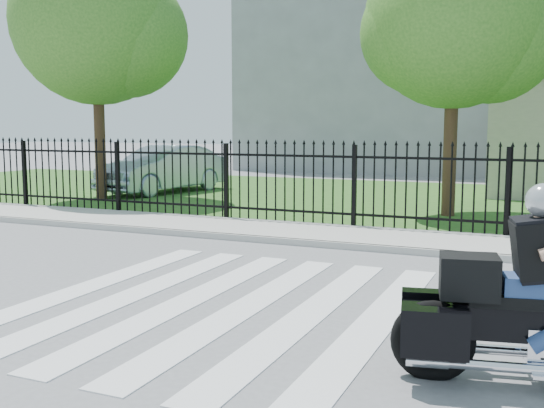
% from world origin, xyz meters
% --- Properties ---
extents(ground, '(120.00, 120.00, 0.00)m').
position_xyz_m(ground, '(0.00, 0.00, 0.00)').
color(ground, slate).
rests_on(ground, ground).
extents(crosswalk, '(5.00, 5.50, 0.01)m').
position_xyz_m(crosswalk, '(0.00, 0.00, 0.01)').
color(crosswalk, silver).
rests_on(crosswalk, ground).
extents(sidewalk, '(40.00, 2.00, 0.12)m').
position_xyz_m(sidewalk, '(0.00, 5.00, 0.06)').
color(sidewalk, '#ADAAA3').
rests_on(sidewalk, ground).
extents(curb, '(40.00, 0.12, 0.12)m').
position_xyz_m(curb, '(0.00, 4.00, 0.06)').
color(curb, '#ADAAA3').
rests_on(curb, ground).
extents(grass_strip, '(40.00, 12.00, 0.02)m').
position_xyz_m(grass_strip, '(0.00, 12.00, 0.01)').
color(grass_strip, '#25511C').
rests_on(grass_strip, ground).
extents(iron_fence, '(26.00, 0.04, 1.80)m').
position_xyz_m(iron_fence, '(0.00, 6.00, 0.90)').
color(iron_fence, black).
rests_on(iron_fence, ground).
extents(tree_left, '(4.80, 4.80, 7.58)m').
position_xyz_m(tree_left, '(-8.50, 8.50, 5.17)').
color(tree_left, '#382316').
rests_on(tree_left, ground).
extents(tree_mid, '(4.20, 4.20, 6.78)m').
position_xyz_m(tree_mid, '(1.50, 9.00, 4.67)').
color(tree_mid, '#382316').
rests_on(tree_mid, ground).
extents(building_tall, '(15.00, 10.00, 12.00)m').
position_xyz_m(building_tall, '(-3.00, 26.00, 6.00)').
color(building_tall, '#93969B').
rests_on(building_tall, ground).
extents(parked_car, '(2.52, 4.87, 1.53)m').
position_xyz_m(parked_car, '(-7.83, 10.81, 0.78)').
color(parked_car, '#8DA2B1').
rests_on(parked_car, grass_strip).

